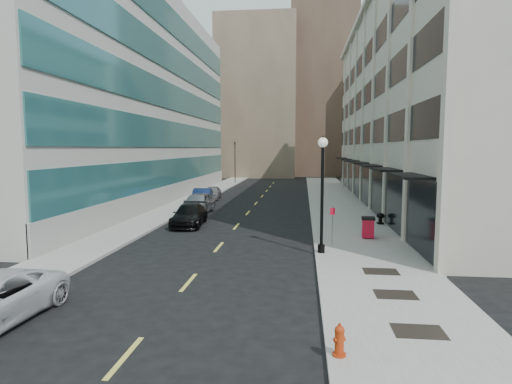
% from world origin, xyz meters
% --- Properties ---
extents(ground, '(160.00, 160.00, 0.00)m').
position_xyz_m(ground, '(0.00, 0.00, 0.00)').
color(ground, black).
rests_on(ground, ground).
extents(sidewalk_right, '(5.00, 80.00, 0.15)m').
position_xyz_m(sidewalk_right, '(7.50, 20.00, 0.07)').
color(sidewalk_right, gray).
rests_on(sidewalk_right, ground).
extents(sidewalk_left, '(3.00, 80.00, 0.15)m').
position_xyz_m(sidewalk_left, '(-6.50, 20.00, 0.07)').
color(sidewalk_left, gray).
rests_on(sidewalk_left, ground).
extents(building_right, '(15.30, 46.50, 18.25)m').
position_xyz_m(building_right, '(16.94, 26.99, 8.99)').
color(building_right, '#B1A896').
rests_on(building_right, ground).
extents(building_left, '(16.14, 46.00, 20.00)m').
position_xyz_m(building_left, '(-15.95, 27.00, 9.99)').
color(building_left, beige).
rests_on(building_left, ground).
extents(skyline_tan_near, '(14.00, 18.00, 28.00)m').
position_xyz_m(skyline_tan_near, '(-4.00, 68.00, 14.00)').
color(skyline_tan_near, '#897359').
rests_on(skyline_tan_near, ground).
extents(skyline_brown, '(12.00, 16.00, 34.00)m').
position_xyz_m(skyline_brown, '(8.00, 72.00, 17.00)').
color(skyline_brown, brown).
rests_on(skyline_brown, ground).
extents(skyline_tan_far, '(12.00, 14.00, 22.00)m').
position_xyz_m(skyline_tan_far, '(-14.00, 78.00, 11.00)').
color(skyline_tan_far, '#897359').
rests_on(skyline_tan_far, ground).
extents(skyline_stone, '(10.00, 14.00, 20.00)m').
position_xyz_m(skyline_stone, '(18.00, 66.00, 10.00)').
color(skyline_stone, '#B1A896').
rests_on(skyline_stone, ground).
extents(grate_near, '(1.40, 1.00, 0.01)m').
position_xyz_m(grate_near, '(7.60, -2.00, 0.15)').
color(grate_near, black).
rests_on(grate_near, sidewalk_right).
extents(grate_mid, '(1.40, 1.00, 0.01)m').
position_xyz_m(grate_mid, '(7.60, 1.00, 0.15)').
color(grate_mid, black).
rests_on(grate_mid, sidewalk_right).
extents(grate_far, '(1.40, 1.00, 0.01)m').
position_xyz_m(grate_far, '(7.60, 3.80, 0.15)').
color(grate_far, black).
rests_on(grate_far, sidewalk_right).
extents(road_centerline, '(0.15, 68.20, 0.01)m').
position_xyz_m(road_centerline, '(0.00, 17.00, 0.01)').
color(road_centerline, '#D8CC4C').
rests_on(road_centerline, ground).
extents(traffic_signal, '(0.66, 0.66, 6.98)m').
position_xyz_m(traffic_signal, '(-5.50, 48.00, 5.72)').
color(traffic_signal, black).
rests_on(traffic_signal, ground).
extents(car_black_pickup, '(2.32, 4.97, 1.41)m').
position_xyz_m(car_black_pickup, '(-3.20, 14.00, 0.70)').
color(car_black_pickup, black).
rests_on(car_black_pickup, ground).
extents(car_silver_sedan, '(2.22, 5.03, 1.68)m').
position_xyz_m(car_silver_sedan, '(-3.92, 19.24, 0.84)').
color(car_silver_sedan, gray).
rests_on(car_silver_sedan, ground).
extents(car_blue_sedan, '(2.09, 4.69, 1.50)m').
position_xyz_m(car_blue_sedan, '(-4.80, 24.33, 0.75)').
color(car_blue_sedan, navy).
rests_on(car_blue_sedan, ground).
extents(car_grey_sedan, '(1.90, 4.04, 1.34)m').
position_xyz_m(car_grey_sedan, '(-4.80, 28.92, 0.67)').
color(car_grey_sedan, gray).
rests_on(car_grey_sedan, ground).
extents(fire_hydrant, '(0.33, 0.33, 0.82)m').
position_xyz_m(fire_hydrant, '(5.30, -3.64, 0.55)').
color(fire_hydrant, red).
rests_on(fire_hydrant, sidewalk_right).
extents(trash_bin, '(0.79, 0.86, 1.19)m').
position_xyz_m(trash_bin, '(8.05, 10.48, 0.79)').
color(trash_bin, red).
rests_on(trash_bin, sidewalk_right).
extents(lamppost, '(0.47, 0.47, 5.68)m').
position_xyz_m(lamppost, '(5.30, 6.80, 3.48)').
color(lamppost, black).
rests_on(lamppost, sidewalk_right).
extents(sign_post, '(0.25, 0.12, 2.19)m').
position_xyz_m(sign_post, '(5.89, 7.90, 1.58)').
color(sign_post, slate).
rests_on(sign_post, sidewalk_right).
extents(urn_planter, '(0.54, 0.54, 0.74)m').
position_xyz_m(urn_planter, '(9.56, 15.15, 0.60)').
color(urn_planter, black).
rests_on(urn_planter, sidewalk_right).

